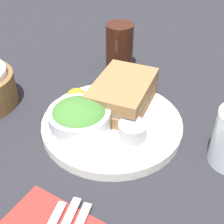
# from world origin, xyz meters

# --- Properties ---
(ground_plane) EXTENTS (4.00, 4.00, 0.00)m
(ground_plane) POSITION_xyz_m (0.00, 0.00, 0.00)
(ground_plane) COLOR #232328
(plate) EXTENTS (0.26, 0.26, 0.02)m
(plate) POSITION_xyz_m (0.00, 0.00, 0.01)
(plate) COLOR white
(plate) RESTS_ON ground_plane
(sandwich) EXTENTS (0.16, 0.12, 0.06)m
(sandwich) POSITION_xyz_m (0.05, 0.01, 0.05)
(sandwich) COLOR olive
(sandwich) RESTS_ON plate
(salad_bowl) EXTENTS (0.11, 0.11, 0.06)m
(salad_bowl) POSITION_xyz_m (-0.05, 0.04, 0.05)
(salad_bowl) COLOR white
(salad_bowl) RESTS_ON plate
(dressing_cup) EXTENTS (0.05, 0.05, 0.03)m
(dressing_cup) POSITION_xyz_m (-0.02, -0.05, 0.03)
(dressing_cup) COLOR #99999E
(dressing_cup) RESTS_ON plate
(orange_wedge) EXTENTS (0.04, 0.04, 0.04)m
(orange_wedge) POSITION_xyz_m (0.00, 0.08, 0.04)
(orange_wedge) COLOR orange
(orange_wedge) RESTS_ON plate
(drink_glass) EXTENTS (0.07, 0.07, 0.11)m
(drink_glass) POSITION_xyz_m (0.21, 0.11, 0.06)
(drink_glass) COLOR #38190F
(drink_glass) RESTS_ON ground_plane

